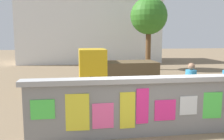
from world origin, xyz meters
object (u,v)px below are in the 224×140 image
at_px(motorcycle, 83,103).
at_px(bicycle_near, 196,90).
at_px(auto_rickshaw_truck, 114,69).
at_px(tree_roadside, 149,17).
at_px(person_walking, 191,83).

xyz_separation_m(motorcycle, bicycle_near, (4.37, 1.49, -0.10)).
xyz_separation_m(auto_rickshaw_truck, bicycle_near, (2.82, -2.54, -0.54)).
bearing_deg(tree_roadside, person_walking, -99.11).
distance_m(motorcycle, person_walking, 3.42).
bearing_deg(auto_rickshaw_truck, tree_roadside, 59.69).
distance_m(auto_rickshaw_truck, person_walking, 4.48).
bearing_deg(motorcycle, auto_rickshaw_truck, 68.87).
distance_m(motorcycle, tree_roadside, 11.54).
height_order(auto_rickshaw_truck, person_walking, auto_rickshaw_truck).
relative_size(auto_rickshaw_truck, person_walking, 2.23).
xyz_separation_m(motorcycle, tree_roadside, (4.97, 9.87, 3.32)).
bearing_deg(person_walking, tree_roadside, 80.89).
xyz_separation_m(auto_rickshaw_truck, person_walking, (1.82, -4.09, 0.09)).
bearing_deg(auto_rickshaw_truck, person_walking, -65.99).
relative_size(bicycle_near, person_walking, 1.06).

